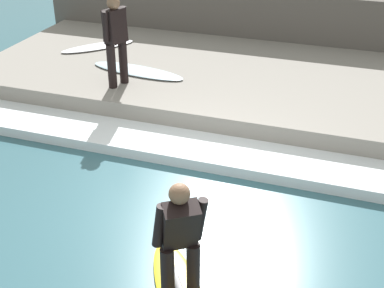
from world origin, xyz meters
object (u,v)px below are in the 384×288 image
at_px(surfer_waiting_near, 116,37).
at_px(surfboard_spare, 98,46).
at_px(surfboard_waiting_near, 138,71).
at_px(surfer_riding, 180,236).

xyz_separation_m(surfer_waiting_near, surfboard_spare, (1.84, 1.42, -0.92)).
bearing_deg(surfboard_waiting_near, surfer_waiting_near, 174.52).
xyz_separation_m(surfer_riding, surfboard_spare, (6.26, 4.29, -0.36)).
height_order(surfer_riding, surfboard_spare, surfer_riding).
height_order(surfboard_waiting_near, surfboard_spare, same).
height_order(surfer_waiting_near, surfboard_spare, surfer_waiting_near).
xyz_separation_m(surfer_riding, surfer_waiting_near, (4.41, 2.87, 0.56)).
bearing_deg(surfer_waiting_near, surfboard_waiting_near, -5.48).
distance_m(surfboard_waiting_near, surfboard_spare, 1.87).
bearing_deg(surfer_riding, surfboard_waiting_near, 28.61).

